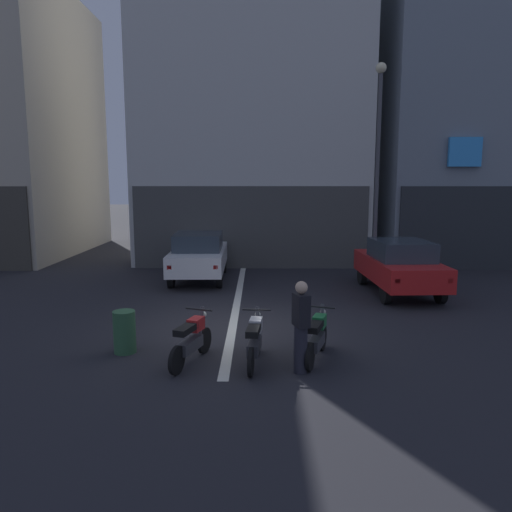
{
  "coord_description": "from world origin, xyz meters",
  "views": [
    {
      "loc": [
        0.62,
        -10.84,
        3.4
      ],
      "look_at": [
        0.54,
        2.0,
        1.4
      ],
      "focal_mm": 33.94,
      "sensor_mm": 36.0,
      "label": 1
    }
  ],
  "objects": [
    {
      "name": "ground_plane",
      "position": [
        0.0,
        0.0,
        0.0
      ],
      "size": [
        120.0,
        120.0,
        0.0
      ],
      "primitive_type": "plane",
      "color": "#232328"
    },
    {
      "name": "lane_centre_line",
      "position": [
        0.0,
        6.0,
        0.0
      ],
      "size": [
        0.2,
        18.0,
        0.01
      ],
      "primitive_type": "cube",
      "color": "silver",
      "rests_on": "ground"
    },
    {
      "name": "building_mid_block",
      "position": [
        0.3,
        12.01,
        7.52
      ],
      "size": [
        9.47,
        8.28,
        15.06
      ],
      "color": "silver",
      "rests_on": "ground"
    },
    {
      "name": "building_far_right",
      "position": [
        10.06,
        12.0,
        6.2
      ],
      "size": [
        8.46,
        8.9,
        12.43
      ],
      "color": "gray",
      "rests_on": "ground"
    },
    {
      "name": "car_white_crossing_near",
      "position": [
        -1.45,
        5.6,
        0.89
      ],
      "size": [
        1.85,
        4.14,
        1.64
      ],
      "color": "black",
      "rests_on": "ground"
    },
    {
      "name": "car_red_parked_kerbside",
      "position": [
        4.87,
        3.61,
        0.89
      ],
      "size": [
        1.93,
        4.17,
        1.64
      ],
      "color": "black",
      "rests_on": "ground"
    },
    {
      "name": "car_black_down_street",
      "position": [
        1.56,
        13.89,
        0.89
      ],
      "size": [
        2.16,
        4.26,
        1.64
      ],
      "color": "black",
      "rests_on": "ground"
    },
    {
      "name": "street_lamp",
      "position": [
        4.71,
        6.14,
        4.41
      ],
      "size": [
        0.36,
        0.36,
        7.32
      ],
      "color": "#47474C",
      "rests_on": "ground"
    },
    {
      "name": "motorcycle_red_row_leftmost",
      "position": [
        -0.64,
        -2.13,
        0.46
      ],
      "size": [
        0.68,
        1.6,
        0.98
      ],
      "color": "black",
      "rests_on": "ground"
    },
    {
      "name": "motorcycle_white_row_left_mid",
      "position": [
        0.54,
        -2.18,
        0.46
      ],
      "size": [
        0.55,
        1.67,
        0.98
      ],
      "color": "black",
      "rests_on": "ground"
    },
    {
      "name": "motorcycle_green_row_centre",
      "position": [
        1.73,
        -1.94,
        0.46
      ],
      "size": [
        0.67,
        1.61,
        0.98
      ],
      "color": "black",
      "rests_on": "ground"
    },
    {
      "name": "person_by_motorcycles",
      "position": [
        1.36,
        -2.59,
        0.86
      ],
      "size": [
        0.32,
        0.41,
        1.67
      ],
      "color": "#23232D",
      "rests_on": "ground"
    },
    {
      "name": "trash_bin",
      "position": [
        -2.06,
        -1.58,
        0.42
      ],
      "size": [
        0.44,
        0.44,
        0.85
      ],
      "primitive_type": "cylinder",
      "color": "#2D5938",
      "rests_on": "ground"
    }
  ]
}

